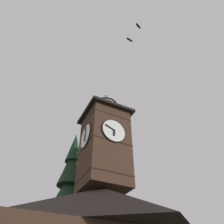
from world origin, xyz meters
name	(u,v)px	position (x,y,z in m)	size (l,w,h in m)	color
clock_tower	(105,142)	(-1.46, -1.37, 11.17)	(4.06, 4.06, 9.71)	#422B1E
pine_tree_behind	(66,217)	(-0.44, -6.63, 6.38)	(5.06, 5.06, 14.83)	#473323
flying_bird_high	(138,26)	(-2.52, 3.92, 22.50)	(0.73, 0.43, 0.14)	black
flying_bird_low	(129,40)	(-2.04, 2.82, 21.15)	(0.73, 0.26, 0.14)	black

